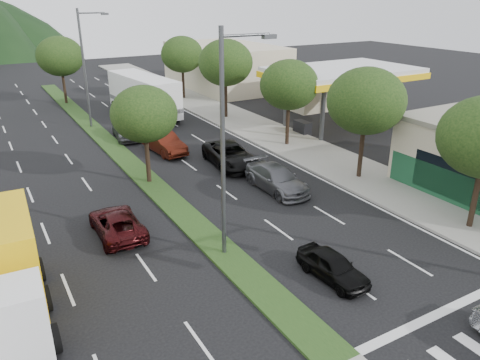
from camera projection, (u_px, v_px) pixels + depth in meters
sidewalk_right at (258, 129)px, 40.90m from camera, size 5.00×90.00×0.15m
median at (107, 141)px, 37.52m from camera, size 1.60×56.00×0.12m
gas_canopy at (342, 75)px, 39.80m from camera, size 12.20×8.20×5.25m
bldg_right_far at (225, 66)px, 58.47m from camera, size 10.00×16.00×5.20m
tree_r_b at (366, 101)px, 28.37m from camera, size 4.80×4.80×6.94m
tree_r_c at (289, 85)px, 34.91m from camera, size 4.40×4.40×6.48m
tree_r_d at (226, 63)px, 42.78m from camera, size 5.00×5.00×7.17m
tree_r_e at (182, 54)px, 50.92m from camera, size 4.60×4.60×6.71m
tree_med_near at (144, 114)px, 27.85m from camera, size 4.00×4.00×6.02m
tree_med_far at (60, 56)px, 48.53m from camera, size 4.80×4.80×6.94m
streetlight_near at (227, 136)px, 19.48m from camera, size 2.60×0.25×10.00m
streetlight_mid at (86, 63)px, 39.57m from camera, size 2.60×0.25×10.00m
suv_maroon at (117, 223)px, 22.98m from camera, size 2.18×4.55×1.25m
car_queue_a at (333, 266)px, 19.41m from camera, size 1.60×3.55×1.19m
car_queue_b at (277, 179)px, 28.18m from camera, size 2.09×5.03×1.45m
car_queue_c at (164, 143)px, 34.80m from camera, size 2.12×4.83×1.54m
car_queue_d at (230, 155)px, 32.12m from camera, size 3.22×5.83×1.54m
car_queue_e at (126, 129)px, 38.19m from camera, size 2.38×4.71×1.54m
box_truck at (1, 276)px, 16.76m from camera, size 3.17×7.52×3.65m
motorhome at (144, 95)px, 44.54m from camera, size 4.13×10.39×3.89m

